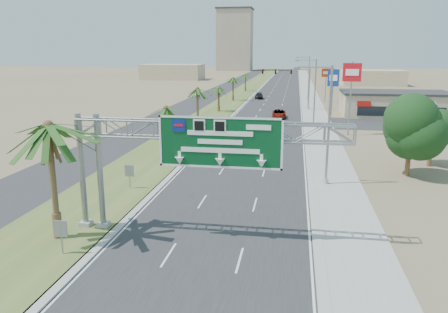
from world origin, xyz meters
name	(u,v)px	position (x,y,z in m)	size (l,w,h in m)	color
road	(279,92)	(0.00, 110.00, 0.01)	(12.00, 300.00, 0.02)	#28282B
sidewalk_right	(309,92)	(8.50, 110.00, 0.05)	(4.00, 300.00, 0.10)	#9E9B93
median_grass	(244,91)	(-10.00, 110.00, 0.06)	(7.00, 300.00, 0.12)	#455F2A
opposing_road	(219,91)	(-17.00, 110.00, 0.01)	(8.00, 300.00, 0.02)	#28282B
sign_gantry	(195,139)	(-1.06, 9.93, 6.06)	(16.75, 1.24, 7.50)	gray
palm_near	(48,126)	(-9.20, 8.00, 6.93)	(5.70, 5.70, 8.35)	brown
palm_row_b	(166,109)	(-9.50, 32.00, 4.90)	(3.99, 3.99, 5.95)	brown
palm_row_c	(197,90)	(-9.50, 48.00, 5.66)	(3.99, 3.99, 6.75)	brown
palm_row_d	(219,88)	(-9.50, 66.00, 4.42)	(3.99, 3.99, 5.45)	brown
palm_row_e	(233,79)	(-9.50, 85.00, 5.09)	(3.99, 3.99, 6.15)	brown
palm_row_f	(246,75)	(-9.50, 110.00, 4.71)	(3.99, 3.99, 5.75)	brown
streetlight_near	(326,130)	(7.30, 22.00, 4.69)	(3.27, 0.44, 10.00)	gray
streetlight_mid	(313,95)	(7.30, 52.00, 4.69)	(3.27, 0.44, 10.00)	gray
streetlight_far	(308,80)	(7.30, 88.00, 4.69)	(3.27, 0.44, 10.00)	gray
signal_mast	(299,85)	(5.17, 71.97, 4.85)	(10.28, 0.71, 8.00)	gray
store_building	(395,104)	(22.00, 66.00, 2.00)	(18.00, 10.00, 4.00)	tan
oak_near	(411,127)	(15.00, 26.00, 4.53)	(4.50, 4.50, 6.80)	brown
oak_far	(433,128)	(18.00, 30.00, 3.82)	(3.50, 3.50, 5.60)	brown
median_signback_a	(61,231)	(-7.80, 6.00, 1.45)	(0.75, 0.08, 2.08)	gray
median_signback_b	(129,173)	(-8.50, 18.00, 1.45)	(0.75, 0.08, 2.08)	gray
tower_distant	(235,40)	(-32.00, 250.00, 17.50)	(20.00, 16.00, 35.00)	tan
building_distant_left	(173,72)	(-45.00, 160.00, 3.00)	(24.00, 14.00, 6.00)	tan
building_distant_right	(372,78)	(30.00, 140.00, 2.50)	(20.00, 12.00, 5.00)	tan
car_left_lane	(224,134)	(-4.23, 39.97, 0.70)	(1.66, 4.13, 1.41)	black
car_mid_lane	(254,133)	(-0.49, 40.81, 0.80)	(1.70, 4.87, 1.60)	maroon
car_right_lane	(279,114)	(2.00, 60.09, 0.68)	(2.27, 4.93, 1.37)	gray
car_far	(259,96)	(-3.99, 90.61, 0.68)	(1.90, 4.66, 1.35)	black
pole_sign_red_near	(352,77)	(11.92, 45.69, 7.78)	(2.42, 0.67, 9.81)	gray
pole_sign_blue	(333,80)	(11.22, 66.35, 6.15)	(1.98, 0.95, 8.21)	gray
pole_sign_red_far	(326,75)	(11.21, 85.63, 5.99)	(2.15, 1.11, 7.63)	gray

